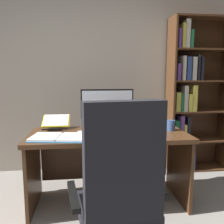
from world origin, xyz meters
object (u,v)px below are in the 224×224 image
at_px(bookshelf, 191,98).
at_px(laptop, 153,122).
at_px(desk, 108,151).
at_px(monitor, 107,108).
at_px(office_chair, 119,201).
at_px(notepad, 86,134).
at_px(coffee_mug, 171,125).
at_px(pen, 88,133).
at_px(reading_stand_with_book, 56,122).
at_px(open_binder, 59,137).
at_px(computer_mouse, 142,133).
at_px(keyboard, 111,134).

xyz_separation_m(bookshelf, laptop, (-0.68, -0.57, -0.21)).
bearing_deg(desk, monitor, 86.29).
relative_size(bookshelf, office_chair, 1.78).
height_order(notepad, coffee_mug, coffee_mug).
xyz_separation_m(bookshelf, monitor, (-1.19, -0.58, -0.05)).
distance_m(laptop, pen, 0.76).
bearing_deg(reading_stand_with_book, open_binder, -79.97).
height_order(monitor, reading_stand_with_book, monitor).
xyz_separation_m(monitor, computer_mouse, (0.30, -0.33, -0.19)).
bearing_deg(computer_mouse, coffee_mug, 23.92).
xyz_separation_m(laptop, open_binder, (-0.97, -0.38, -0.04)).
xyz_separation_m(bookshelf, coffee_mug, (-0.55, -0.75, -0.21)).
bearing_deg(open_binder, pen, 38.20).
relative_size(office_chair, pen, 8.14).
relative_size(laptop, coffee_mug, 3.06).
relative_size(open_binder, coffee_mug, 5.14).
bearing_deg(pen, coffee_mug, 3.88).
height_order(computer_mouse, pen, computer_mouse).
xyz_separation_m(desk, office_chair, (-0.02, -0.92, -0.04)).
height_order(bookshelf, open_binder, bookshelf).
distance_m(monitor, notepad, 0.39).
height_order(desk, coffee_mug, coffee_mug).
bearing_deg(keyboard, monitor, 90.00).
height_order(laptop, keyboard, laptop).
distance_m(desk, bookshelf, 1.47).
distance_m(reading_stand_with_book, open_binder, 0.45).
height_order(desk, reading_stand_with_book, reading_stand_with_book).
height_order(desk, bookshelf, bookshelf).
bearing_deg(computer_mouse, bookshelf, 45.49).
relative_size(desk, keyboard, 3.64).
height_order(office_chair, keyboard, office_chair).
relative_size(office_chair, open_binder, 2.10).
bearing_deg(reading_stand_with_book, keyboard, -35.66).
distance_m(open_binder, coffee_mug, 1.11).
bearing_deg(bookshelf, pen, -149.86).
height_order(reading_stand_with_book, open_binder, reading_stand_with_book).
bearing_deg(computer_mouse, notepad, 170.38).
distance_m(computer_mouse, coffee_mug, 0.36).
height_order(monitor, coffee_mug, monitor).
bearing_deg(open_binder, computer_mouse, 12.81).
xyz_separation_m(keyboard, reading_stand_with_book, (-0.54, 0.39, 0.05)).
xyz_separation_m(desk, notepad, (-0.22, -0.09, 0.21)).
distance_m(monitor, pen, 0.38).
bearing_deg(office_chair, pen, 94.31).
relative_size(laptop, reading_stand_with_book, 1.15).
bearing_deg(computer_mouse, pen, 170.01).
distance_m(keyboard, reading_stand_with_book, 0.67).
height_order(desk, notepad, notepad).
bearing_deg(desk, coffee_mug, -3.30).
bearing_deg(office_chair, reading_stand_with_book, 106.27).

